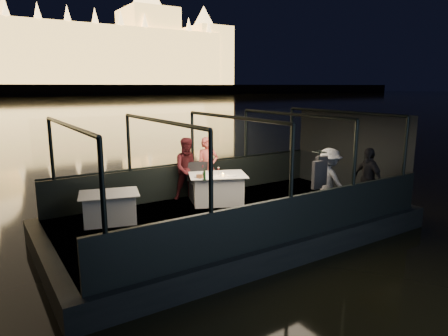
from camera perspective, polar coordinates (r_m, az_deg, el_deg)
boat_hull at (r=9.78m, az=1.28°, el=-9.33°), size 8.60×4.40×1.00m
boat_deck at (r=9.62m, az=1.30°, el=-6.66°), size 8.00×4.00×0.04m
gunwale_port at (r=11.15m, az=-4.45°, el=-1.62°), size 8.00×0.08×0.90m
gunwale_starboard at (r=7.98m, az=9.42°, el=-7.17°), size 8.00×0.08×0.90m
cabin_glass_port at (r=10.94m, az=-4.54°, el=4.25°), size 8.00×0.02×1.40m
cabin_glass_starboard at (r=7.69m, az=9.70°, el=0.97°), size 8.00×0.02×1.40m
cabin_roof_glass at (r=9.16m, az=1.36°, el=7.25°), size 8.00×4.00×0.02m
end_wall_fore at (r=7.87m, az=-23.63°, el=-2.96°), size 0.02×4.00×2.30m
end_wall_aft at (r=11.99m, az=17.40°, el=2.23°), size 0.02×4.00×2.30m
canopy_ribs at (r=9.32m, az=1.33°, el=0.18°), size 8.00×4.00×2.30m
dining_table_central at (r=10.37m, az=-0.92°, el=-2.98°), size 1.75×1.55×0.77m
dining_table_aft at (r=9.28m, az=-16.03°, el=-5.20°), size 1.48×1.23×0.68m
chair_port_left at (r=10.58m, az=-3.55°, el=-2.33°), size 0.59×0.59×1.01m
chair_port_right at (r=10.73m, az=-2.11°, el=-2.12°), size 0.50×0.50×0.98m
coat_stand at (r=9.21m, az=13.27°, el=-1.87°), size 0.45×0.36×1.61m
person_woman_coral at (r=10.95m, az=-2.35°, el=-0.23°), size 0.67×0.52×1.64m
person_man_maroon at (r=10.67m, az=-5.11°, el=-0.59°), size 0.94×0.82×1.67m
passenger_stripe at (r=9.78m, az=14.74°, el=-1.45°), size 0.62×1.04×1.58m
passenger_dark at (r=10.36m, az=19.83°, el=-1.04°), size 0.54×0.96×1.55m
wine_bottle at (r=9.63m, az=-2.81°, el=-0.88°), size 0.08×0.08×0.29m
bread_basket at (r=9.91m, az=-3.45°, el=-1.18°), size 0.21×0.21×0.08m
amber_candle at (r=10.05m, az=-0.15°, el=-0.98°), size 0.06×0.06×0.08m
plate_near at (r=10.12m, az=1.06°, el=-1.08°), size 0.31×0.31×0.02m
plate_far at (r=9.99m, az=-3.65°, el=-1.26°), size 0.26×0.26×0.01m
wine_glass_white at (r=9.71m, az=-3.02°, el=-1.12°), size 0.08×0.08×0.19m
wine_glass_red at (r=10.23m, az=-0.79°, el=-0.44°), size 0.08×0.08×0.19m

